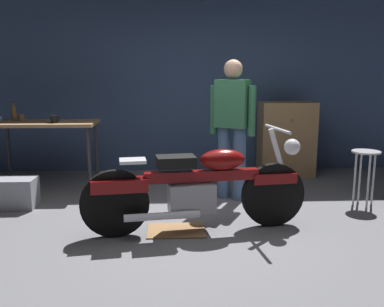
{
  "coord_description": "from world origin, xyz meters",
  "views": [
    {
      "loc": [
        -0.21,
        -3.76,
        1.5
      ],
      "look_at": [
        0.01,
        0.7,
        0.65
      ],
      "focal_mm": 39.05,
      "sensor_mm": 36.0,
      "label": 1
    }
  ],
  "objects_px": {
    "person_standing": "(232,123)",
    "storage_bin": "(16,193)",
    "wooden_dresser": "(286,139)",
    "mug_brown_stoneware": "(21,118)",
    "shop_stool": "(365,163)",
    "bottle": "(14,113)",
    "motorcycle": "(198,186)",
    "mug_black_matte": "(54,119)"
  },
  "relations": [
    {
      "from": "motorcycle",
      "to": "mug_black_matte",
      "type": "height_order",
      "value": "mug_black_matte"
    },
    {
      "from": "motorcycle",
      "to": "shop_stool",
      "type": "distance_m",
      "value": 2.1
    },
    {
      "from": "wooden_dresser",
      "to": "mug_brown_stoneware",
      "type": "bearing_deg",
      "value": -172.01
    },
    {
      "from": "person_standing",
      "to": "storage_bin",
      "type": "bearing_deg",
      "value": 34.91
    },
    {
      "from": "person_standing",
      "to": "shop_stool",
      "type": "relative_size",
      "value": 2.61
    },
    {
      "from": "shop_stool",
      "to": "wooden_dresser",
      "type": "relative_size",
      "value": 0.58
    },
    {
      "from": "wooden_dresser",
      "to": "bottle",
      "type": "bearing_deg",
      "value": -173.99
    },
    {
      "from": "wooden_dresser",
      "to": "mug_black_matte",
      "type": "distance_m",
      "value": 3.29
    },
    {
      "from": "motorcycle",
      "to": "wooden_dresser",
      "type": "xyz_separation_m",
      "value": [
        1.45,
        2.22,
        0.1
      ]
    },
    {
      "from": "motorcycle",
      "to": "mug_black_matte",
      "type": "distance_m",
      "value": 2.31
    },
    {
      "from": "motorcycle",
      "to": "mug_black_matte",
      "type": "relative_size",
      "value": 18.06
    },
    {
      "from": "shop_stool",
      "to": "storage_bin",
      "type": "relative_size",
      "value": 1.45
    },
    {
      "from": "storage_bin",
      "to": "bottle",
      "type": "bearing_deg",
      "value": 108.11
    },
    {
      "from": "bottle",
      "to": "mug_black_matte",
      "type": "bearing_deg",
      "value": -30.21
    },
    {
      "from": "shop_stool",
      "to": "bottle",
      "type": "bearing_deg",
      "value": 165.88
    },
    {
      "from": "storage_bin",
      "to": "bottle",
      "type": "xyz_separation_m",
      "value": [
        -0.32,
        0.99,
        0.83
      ]
    },
    {
      "from": "person_standing",
      "to": "mug_black_matte",
      "type": "relative_size",
      "value": 13.84
    },
    {
      "from": "person_standing",
      "to": "mug_brown_stoneware",
      "type": "bearing_deg",
      "value": 16.12
    },
    {
      "from": "motorcycle",
      "to": "wooden_dresser",
      "type": "distance_m",
      "value": 2.65
    },
    {
      "from": "shop_stool",
      "to": "bottle",
      "type": "height_order",
      "value": "bottle"
    },
    {
      "from": "storage_bin",
      "to": "mug_black_matte",
      "type": "xyz_separation_m",
      "value": [
        0.31,
        0.62,
        0.78
      ]
    },
    {
      "from": "person_standing",
      "to": "wooden_dresser",
      "type": "distance_m",
      "value": 1.56
    },
    {
      "from": "person_standing",
      "to": "mug_black_matte",
      "type": "bearing_deg",
      "value": 19.47
    },
    {
      "from": "shop_stool",
      "to": "wooden_dresser",
      "type": "xyz_separation_m",
      "value": [
        -0.51,
        1.49,
        0.05
      ]
    },
    {
      "from": "motorcycle",
      "to": "person_standing",
      "type": "bearing_deg",
      "value": 58.36
    },
    {
      "from": "wooden_dresser",
      "to": "bottle",
      "type": "relative_size",
      "value": 4.56
    },
    {
      "from": "mug_brown_stoneware",
      "to": "bottle",
      "type": "height_order",
      "value": "bottle"
    },
    {
      "from": "motorcycle",
      "to": "mug_brown_stoneware",
      "type": "xyz_separation_m",
      "value": [
        -2.22,
        1.7,
        0.49
      ]
    },
    {
      "from": "bottle",
      "to": "shop_stool",
      "type": "bearing_deg",
      "value": -14.12
    },
    {
      "from": "motorcycle",
      "to": "storage_bin",
      "type": "xyz_separation_m",
      "value": [
        -2.03,
        0.83,
        -0.28
      ]
    },
    {
      "from": "storage_bin",
      "to": "person_standing",
      "type": "bearing_deg",
      "value": 5.41
    },
    {
      "from": "mug_brown_stoneware",
      "to": "shop_stool",
      "type": "bearing_deg",
      "value": -13.07
    },
    {
      "from": "person_standing",
      "to": "storage_bin",
      "type": "xyz_separation_m",
      "value": [
        -2.5,
        -0.24,
        -0.76
      ]
    },
    {
      "from": "motorcycle",
      "to": "person_standing",
      "type": "xyz_separation_m",
      "value": [
        0.47,
        1.06,
        0.48
      ]
    },
    {
      "from": "motorcycle",
      "to": "bottle",
      "type": "xyz_separation_m",
      "value": [
        -2.35,
        1.82,
        0.55
      ]
    },
    {
      "from": "mug_black_matte",
      "to": "storage_bin",
      "type": "bearing_deg",
      "value": -116.09
    },
    {
      "from": "mug_black_matte",
      "to": "bottle",
      "type": "height_order",
      "value": "bottle"
    },
    {
      "from": "storage_bin",
      "to": "mug_brown_stoneware",
      "type": "relative_size",
      "value": 4.07
    },
    {
      "from": "mug_black_matte",
      "to": "wooden_dresser",
      "type": "bearing_deg",
      "value": 13.58
    },
    {
      "from": "person_standing",
      "to": "bottle",
      "type": "bearing_deg",
      "value": 14.53
    },
    {
      "from": "motorcycle",
      "to": "storage_bin",
      "type": "height_order",
      "value": "motorcycle"
    },
    {
      "from": "person_standing",
      "to": "bottle",
      "type": "height_order",
      "value": "person_standing"
    }
  ]
}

